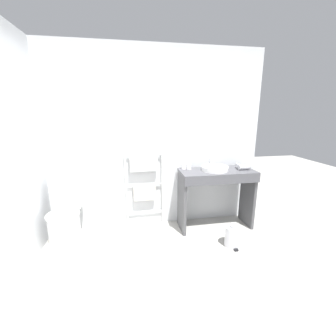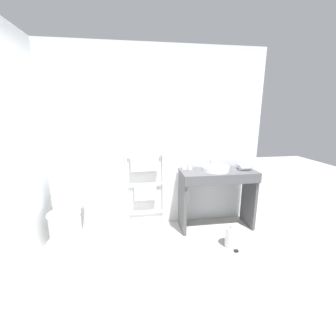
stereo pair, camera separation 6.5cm
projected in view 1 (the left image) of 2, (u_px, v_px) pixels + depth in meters
The scene contains 12 objects.
ground_plane at pixel (174, 298), 2.11m from camera, with size 12.00×12.00×0.00m, color #B2AFA8.
wall_back at pixel (153, 140), 3.27m from camera, with size 3.21×0.12×2.57m, color silver.
wall_side at pixel (8, 154), 2.24m from camera, with size 0.12×2.21×2.57m, color silver.
toilet at pixel (65, 220), 2.91m from camera, with size 0.40×0.55×0.81m.
towel_radiator at pixel (144, 179), 3.27m from camera, with size 0.56×0.06×1.13m.
vanity_counter at pixel (216, 189), 3.26m from camera, with size 1.07×0.48×0.88m.
sink_basin at pixel (215, 168), 3.19m from camera, with size 0.38×0.38×0.06m.
faucet at pixel (210, 161), 3.36m from camera, with size 0.02×0.10×0.15m.
cup_near_wall at pixel (184, 166), 3.26m from camera, with size 0.07×0.07×0.09m.
cup_near_edge at pixel (189, 167), 3.25m from camera, with size 0.07×0.07×0.08m.
hair_dryer at pixel (244, 167), 3.24m from camera, with size 0.21×0.18×0.08m.
trash_bin at pixel (233, 236), 2.88m from camera, with size 0.20×0.23×0.33m.
Camera 1 is at (-0.36, -1.70, 1.70)m, focal length 24.00 mm.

